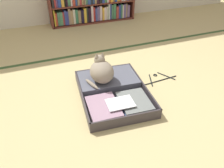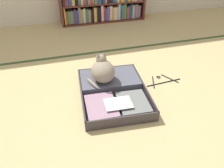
# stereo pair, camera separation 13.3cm
# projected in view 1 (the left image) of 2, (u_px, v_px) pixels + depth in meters

# --- Properties ---
(ground_plane) EXTENTS (10.00, 10.00, 0.00)m
(ground_plane) POSITION_uv_depth(u_px,v_px,m) (129.00, 111.00, 1.88)
(ground_plane) COLOR tan
(tatami_border) EXTENTS (4.80, 0.05, 0.00)m
(tatami_border) POSITION_uv_depth(u_px,v_px,m) (91.00, 53.00, 2.76)
(tatami_border) COLOR #335229
(tatami_border) RESTS_ON ground_plane
(open_suitcase) EXTENTS (0.65, 0.82, 0.10)m
(open_suitcase) POSITION_uv_depth(u_px,v_px,m) (112.00, 90.00, 2.05)
(open_suitcase) COLOR #3C363A
(open_suitcase) RESTS_ON ground_plane
(black_cat) EXTENTS (0.27, 0.28, 0.27)m
(black_cat) POSITION_uv_depth(u_px,v_px,m) (101.00, 71.00, 2.04)
(black_cat) COLOR gray
(black_cat) RESTS_ON open_suitcase
(clothes_hanger) EXTENTS (0.38, 0.21, 0.01)m
(clothes_hanger) POSITION_uv_depth(u_px,v_px,m) (159.00, 78.00, 2.28)
(clothes_hanger) COLOR black
(clothes_hanger) RESTS_ON ground_plane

